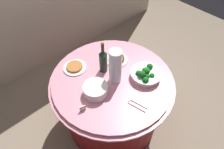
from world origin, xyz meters
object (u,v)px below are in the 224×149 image
Objects in this scene: serving_tongs at (137,105)px; label_placard_front at (83,108)px; broccoli_bowl at (146,74)px; decorative_fruit_vase at (115,68)px; wine_bottle at (103,60)px; plate_stack at (95,90)px; food_plate_stir_fry at (117,59)px; food_plate_peanuts at (75,67)px.

label_placard_front is (-0.35, 0.26, 0.03)m from serving_tongs.
decorative_fruit_vase is at bearing 143.26° from broccoli_bowl.
label_placard_front is (-0.41, -0.22, -0.10)m from wine_bottle.
label_placard_front is (-0.18, -0.06, -0.01)m from plate_stack.
food_plate_stir_fry is at bearing 5.01° from wine_bottle.
broccoli_bowl is 0.64m from label_placard_front.
serving_tongs is 0.76× the size of food_plate_stir_fry.
serving_tongs is 0.44m from label_placard_front.
serving_tongs is 0.76× the size of food_plate_peanuts.
wine_bottle reaches higher than label_placard_front.
serving_tongs is (-0.28, -0.16, -0.04)m from broccoli_bowl.
serving_tongs is 0.55m from food_plate_stir_fry.
wine_bottle is 0.47m from label_placard_front.
food_plate_stir_fry reaches higher than serving_tongs.
wine_bottle is at bearing 83.45° from serving_tongs.
wine_bottle is at bearing -174.99° from food_plate_stir_fry.
plate_stack is 3.82× the size of label_placard_front.
broccoli_bowl is at bearing -83.73° from food_plate_stir_fry.
wine_bottle is 1.53× the size of food_plate_stir_fry.
label_placard_front is (-0.41, -0.06, -0.12)m from decorative_fruit_vase.
decorative_fruit_vase is 1.55× the size of food_plate_stir_fry.
wine_bottle is (0.22, 0.16, 0.08)m from plate_stack.
food_plate_stir_fry is at bearing 64.40° from serving_tongs.
broccoli_bowl reaches higher than food_plate_stir_fry.
broccoli_bowl is 1.27× the size of food_plate_stir_fry.
label_placard_front is (-0.63, 0.10, -0.01)m from broccoli_bowl.
broccoli_bowl is 0.34m from food_plate_stir_fry.
wine_bottle reaches higher than serving_tongs.
food_plate_stir_fry is 0.42m from food_plate_peanuts.
decorative_fruit_vase reaches higher than plate_stack.
label_placard_front is at bearing 170.71° from broccoli_bowl.
decorative_fruit_vase is at bearing 8.70° from label_placard_front.
wine_bottle is 6.11× the size of label_placard_front.
broccoli_bowl is at bearing -55.79° from wine_bottle.
food_plate_stir_fry is (-0.04, 0.34, -0.03)m from broccoli_bowl.
wine_bottle is at bearing 28.68° from label_placard_front.
broccoli_bowl reaches higher than plate_stack.
broccoli_bowl is at bearing -9.29° from label_placard_front.
plate_stack is 0.37m from serving_tongs.
plate_stack is at bearing -156.77° from food_plate_stir_fry.
food_plate_peanuts is at bearing 84.46° from plate_stack.
wine_bottle is at bearing 35.37° from plate_stack.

